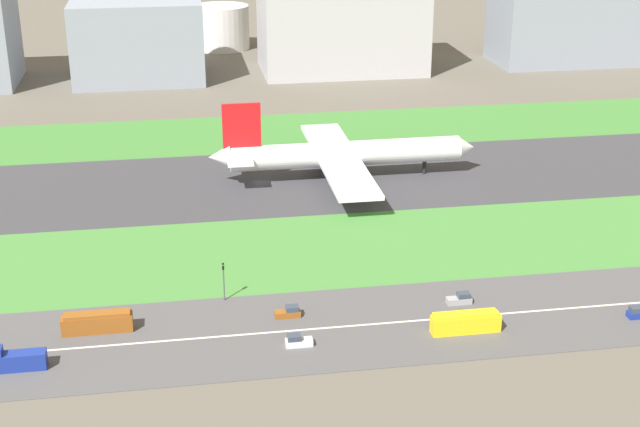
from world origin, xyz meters
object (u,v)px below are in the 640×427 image
(traffic_light, at_px, (224,279))
(fuel_tank_west, at_px, (145,31))
(airliner, at_px, (339,154))
(car_3, at_px, (460,299))
(car_2, at_px, (298,341))
(truck_0, at_px, (17,360))
(hangar_building, at_px, (138,39))
(bus_1, at_px, (97,322))
(fuel_tank_centre, at_px, (221,27))
(car_0, at_px, (289,312))
(car_1, at_px, (639,313))
(office_tower, at_px, (342,16))
(bus_0, at_px, (466,322))

(traffic_light, relative_size, fuel_tank_west, 0.34)
(traffic_light, bearing_deg, airliner, 62.00)
(car_3, xyz_separation_m, car_2, (-30.38, -10.00, 0.00))
(truck_0, bearing_deg, hangar_building, -94.69)
(bus_1, xyz_separation_m, traffic_light, (21.54, 7.99, 2.47))
(truck_0, height_order, fuel_tank_centre, fuel_tank_centre)
(car_0, relative_size, fuel_tank_centre, 0.20)
(car_1, height_order, office_tower, office_tower)
(car_3, height_order, car_2, same)
(truck_0, bearing_deg, fuel_tank_centre, -101.23)
(car_3, xyz_separation_m, car_1, (28.69, -10.00, 0.00))
(airliner, distance_m, car_1, 86.82)
(hangar_building, distance_m, fuel_tank_west, 45.37)
(traffic_light, relative_size, hangar_building, 0.17)
(office_tower, relative_size, fuel_tank_west, 2.73)
(airliner, xyz_separation_m, car_2, (-21.30, -78.00, -5.31))
(car_1, relative_size, fuel_tank_west, 0.21)
(bus_1, xyz_separation_m, fuel_tank_centre, (35.48, 227.00, 6.65))
(bus_0, relative_size, office_tower, 0.20)
(car_0, relative_size, bus_0, 0.38)
(car_1, height_order, fuel_tank_west, fuel_tank_west)
(truck_0, height_order, office_tower, office_tower)
(airliner, distance_m, car_2, 81.03)
(car_3, relative_size, bus_1, 0.38)
(hangar_building, xyz_separation_m, office_tower, (71.15, 0.00, 5.90))
(bus_0, distance_m, truck_0, 71.82)
(bus_0, bearing_deg, airliner, -85.01)
(car_3, height_order, office_tower, office_tower)
(car_3, distance_m, bus_0, 10.29)
(bus_1, xyz_separation_m, car_1, (91.20, -10.00, -0.90))
(car_0, xyz_separation_m, car_1, (59.19, -10.00, 0.00))
(car_3, bearing_deg, airliner, 97.60)
(car_0, xyz_separation_m, bus_1, (-32.02, -0.00, 0.90))
(fuel_tank_centre, bearing_deg, hangar_building, -124.82)
(car_2, relative_size, fuel_tank_west, 0.21)
(traffic_light, bearing_deg, car_0, -37.34)
(car_3, bearing_deg, hangar_building, 107.77)
(car_3, distance_m, fuel_tank_centre, 228.73)
(car_1, xyz_separation_m, fuel_tank_centre, (-55.72, 237.00, 7.55))
(car_2, height_order, traffic_light, traffic_light)
(airliner, height_order, car_1, airliner)
(car_0, xyz_separation_m, truck_0, (-43.59, -10.00, 0.75))
(airliner, distance_m, hangar_building, 124.40)
(traffic_light, distance_m, hangar_building, 175.11)
(bus_0, xyz_separation_m, office_tower, (15.09, 192.00, 17.67))
(bus_0, xyz_separation_m, truck_0, (-71.82, -0.00, -0.15))
(car_0, relative_size, truck_0, 0.52)
(airliner, height_order, car_3, airliner)
(car_1, bearing_deg, truck_0, 0.00)
(hangar_building, distance_m, fuel_tank_centre, 55.05)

